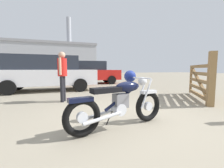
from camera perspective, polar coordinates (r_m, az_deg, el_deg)
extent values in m
plane|color=gray|center=(3.37, 6.82, -13.31)|extent=(80.00, 80.00, 0.00)
torus|color=black|center=(3.29, 13.40, -8.07)|extent=(0.65, 0.24, 0.64)
cylinder|color=silver|center=(3.29, 13.40, -8.07)|extent=(0.19, 0.11, 0.18)
torus|color=black|center=(2.53, -11.12, -12.20)|extent=(0.65, 0.24, 0.64)
cylinder|color=silver|center=(2.53, -11.12, -12.20)|extent=(0.19, 0.11, 0.18)
cube|color=silver|center=(3.23, 13.52, -2.89)|extent=(0.38, 0.20, 0.06)
cube|color=black|center=(2.45, -11.69, -5.78)|extent=(0.42, 0.21, 0.07)
cylinder|color=silver|center=(3.20, 10.96, -3.22)|extent=(0.29, 0.09, 0.58)
cylinder|color=silver|center=(3.09, 12.82, -3.57)|extent=(0.29, 0.09, 0.58)
sphere|color=silver|center=(3.09, 11.34, 0.99)|extent=(0.17, 0.17, 0.17)
cylinder|color=silver|center=(3.03, 10.25, 2.25)|extent=(0.15, 0.61, 0.03)
sphere|color=navy|center=(3.26, 6.76, 2.88)|extent=(0.25, 0.25, 0.25)
cylinder|color=black|center=(2.82, 3.95, -4.84)|extent=(0.75, 0.21, 0.47)
ellipsoid|color=black|center=(2.86, 5.87, -1.02)|extent=(0.55, 0.32, 0.20)
cube|color=black|center=(2.62, -2.21, -2.28)|extent=(0.57, 0.30, 0.09)
cube|color=slate|center=(2.81, 3.20, -6.29)|extent=(0.29, 0.23, 0.26)
cylinder|color=silver|center=(2.82, 2.50, -9.36)|extent=(0.26, 0.24, 0.22)
cylinder|color=silver|center=(2.75, -5.44, -11.54)|extent=(0.70, 0.20, 0.14)
cylinder|color=silver|center=(2.58, -3.45, -12.70)|extent=(0.70, 0.20, 0.14)
cylinder|color=black|center=(2.97, -1.03, -12.64)|extent=(0.07, 0.24, 0.33)
cube|color=olive|center=(5.25, 33.25, 1.53)|extent=(0.25, 0.25, 1.60)
cube|color=olive|center=(7.57, 27.49, 1.64)|extent=(0.12, 0.13, 1.20)
cube|color=olive|center=(6.46, 29.60, -3.49)|extent=(1.43, 2.02, 0.11)
cube|color=olive|center=(6.43, 29.71, -1.20)|extent=(1.43, 2.02, 0.11)
cube|color=olive|center=(6.41, 29.83, 1.11)|extent=(1.43, 2.02, 0.11)
cube|color=olive|center=(6.40, 29.94, 3.43)|extent=(1.43, 2.02, 0.11)
cube|color=olive|center=(6.40, 30.05, 5.76)|extent=(1.43, 2.02, 0.11)
cube|color=olive|center=(6.41, 29.82, 0.93)|extent=(1.31, 1.85, 1.08)
cylinder|color=black|center=(5.27, -18.28, -1.87)|extent=(0.12, 0.12, 0.86)
cylinder|color=black|center=(5.43, -17.62, -1.63)|extent=(0.12, 0.12, 0.86)
cylinder|color=red|center=(5.31, -18.18, 5.98)|extent=(0.30, 0.30, 0.58)
cylinder|color=tan|center=(5.13, -18.92, 6.31)|extent=(0.08, 0.08, 0.55)
cylinder|color=tan|center=(5.49, -17.51, 6.28)|extent=(0.08, 0.08, 0.55)
sphere|color=tan|center=(5.33, -18.31, 10.28)|extent=(0.22, 0.22, 0.22)
cylinder|color=black|center=(9.24, -13.34, 0.67)|extent=(0.64, 0.21, 0.64)
cylinder|color=black|center=(7.50, -11.76, -0.41)|extent=(0.64, 0.21, 0.64)
cylinder|color=black|center=(9.37, -31.87, 0.05)|extent=(0.64, 0.21, 0.64)
cylinder|color=black|center=(7.67, -34.53, -1.15)|extent=(0.64, 0.21, 0.64)
cube|color=silver|center=(8.28, -23.04, 2.39)|extent=(4.71, 1.79, 0.74)
cube|color=#232833|center=(8.30, -25.31, 7.21)|extent=(3.51, 1.62, 0.68)
cylinder|color=black|center=(16.44, -9.57, 2.77)|extent=(0.62, 0.28, 0.60)
cylinder|color=black|center=(14.91, -7.48, 2.52)|extent=(0.62, 0.28, 0.60)
cylinder|color=black|center=(15.81, -17.81, 2.47)|extent=(0.62, 0.28, 0.60)
cylinder|color=black|center=(14.21, -16.53, 2.18)|extent=(0.62, 0.28, 0.60)
cube|color=#23663D|center=(15.28, -12.83, 3.92)|extent=(4.11, 2.24, 0.76)
cube|color=#232833|center=(15.21, -13.80, 6.68)|extent=(2.61, 1.88, 0.72)
cylinder|color=black|center=(10.61, -14.30, 1.21)|extent=(0.63, 0.24, 0.62)
cylinder|color=black|center=(12.33, -14.51, 1.80)|extent=(0.63, 0.24, 0.62)
cylinder|color=black|center=(11.01, -0.12, 1.54)|extent=(0.63, 0.24, 0.62)
cylinder|color=black|center=(12.67, -2.21, 2.07)|extent=(0.63, 0.24, 0.62)
cube|color=red|center=(11.56, -7.74, 3.47)|extent=(4.31, 2.01, 0.72)
cube|color=#232833|center=(11.55, -7.79, 6.84)|extent=(2.10, 1.70, 0.64)
cylinder|color=black|center=(15.85, -36.43, 1.69)|extent=(0.64, 0.29, 0.62)
cylinder|color=black|center=(13.26, -29.00, 1.53)|extent=(0.64, 0.29, 0.62)
cylinder|color=black|center=(14.91, -26.99, 1.99)|extent=(0.64, 0.29, 0.62)
cube|color=silver|center=(14.51, -33.12, 3.04)|extent=(4.41, 2.32, 0.72)
cube|color=#232833|center=(14.51, -33.26, 5.72)|extent=(2.21, 1.84, 0.64)
cylinder|color=black|center=(16.29, -27.45, 2.19)|extent=(0.62, 0.27, 0.60)
cylinder|color=black|center=(17.87, -26.05, 2.50)|extent=(0.62, 0.27, 0.60)
cylinder|color=black|center=(15.82, -19.04, 2.43)|extent=(0.62, 0.27, 0.60)
cylinder|color=black|center=(17.44, -18.38, 2.72)|extent=(0.62, 0.27, 0.60)
cube|color=silver|center=(16.80, -22.81, 3.77)|extent=(4.09, 2.16, 0.76)
cube|color=#232833|center=(16.75, -22.06, 6.32)|extent=(2.58, 1.83, 0.72)
cylinder|color=black|center=(11.10, -30.40, 0.80)|extent=(0.62, 0.21, 0.62)
cylinder|color=black|center=(12.79, -28.89, 1.41)|extent=(0.62, 0.21, 0.62)
cylinder|color=black|center=(10.89, -16.34, 1.27)|extent=(0.62, 0.21, 0.62)
cylinder|color=black|center=(12.60, -16.71, 1.82)|extent=(0.62, 0.21, 0.62)
cube|color=silver|center=(11.75, -23.19, 3.10)|extent=(4.22, 1.78, 0.72)
cube|color=#232833|center=(11.74, -23.32, 6.42)|extent=(2.02, 1.59, 0.64)
cube|color=#9EA0A8|center=(40.24, -23.27, 8.10)|extent=(21.35, 13.24, 6.32)
cube|color=gray|center=(40.56, -23.46, 12.91)|extent=(21.65, 13.54, 0.50)
cylinder|color=#9EA0A8|center=(41.24, -15.88, 17.97)|extent=(1.10, 1.10, 7.51)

